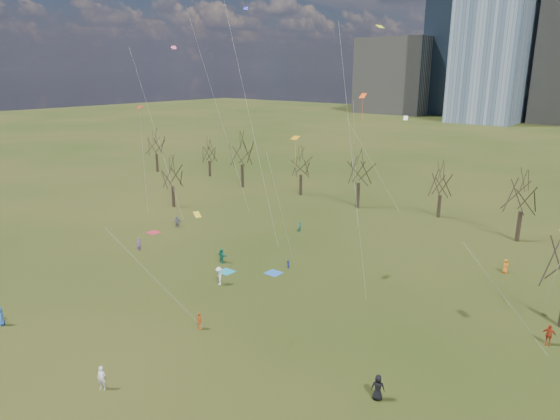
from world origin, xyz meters
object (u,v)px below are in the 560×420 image
Objects in this scene: blanket_navy at (274,273)px; blanket_teal at (226,272)px; blanket_crimson at (154,232)px; person_0 at (0,316)px; person_4 at (199,321)px; person_1 at (102,378)px.

blanket_teal is at bearing -145.05° from blanket_navy.
blanket_teal is at bearing -11.10° from blanket_crimson.
person_0 is (-10.84, -23.39, 0.82)m from blanket_navy.
blanket_teal is 0.96× the size of person_0.
person_4 is at bearing -55.31° from blanket_teal.
blanket_navy is 23.23m from person_1.
blanket_crimson is 27.82m from person_4.
person_1 is at bearing -42.70° from blanket_crimson.
person_1 reaches higher than blanket_teal.
blanket_navy is at bearing 74.93° from person_0.
person_0 reaches higher than blanket_teal.
blanket_crimson is at bearing 168.90° from blanket_teal.
blanket_crimson is 1.09× the size of person_4.
person_4 reaches higher than blanket_crimson.
person_0 is 0.96× the size of person_1.
person_1 is 9.80m from person_4.
blanket_teal is 1.09× the size of person_4.
person_1 reaches higher than blanket_crimson.
person_4 reaches higher than blanket_teal.
person_0 reaches higher than blanket_crimson.
person_4 is (2.86, -13.14, 0.72)m from blanket_navy.
blanket_navy is 1.09× the size of person_4.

